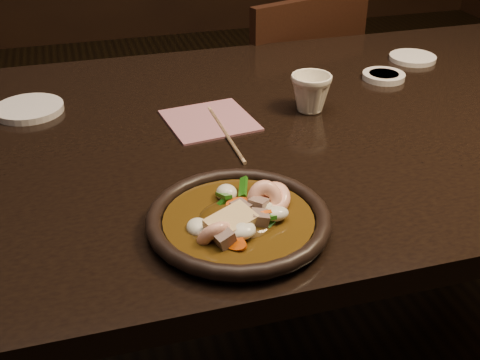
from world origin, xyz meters
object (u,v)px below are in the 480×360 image
object	(u,v)px
tea_cup	(311,92)
chair	(281,117)
plate	(239,221)
table	(301,156)

from	to	relation	value
tea_cup	chair	bearing A→B (deg)	74.76
chair	tea_cup	bearing A→B (deg)	57.22
plate	tea_cup	world-z (taller)	tea_cup
plate	table	bearing A→B (deg)	54.94
tea_cup	table	bearing A→B (deg)	-127.95
table	tea_cup	world-z (taller)	tea_cup
plate	tea_cup	size ratio (longest dim) A/B	3.25
table	tea_cup	size ratio (longest dim) A/B	20.40
table	chair	xyz separation A→B (m)	(0.19, 0.62, -0.22)
table	tea_cup	bearing A→B (deg)	52.05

